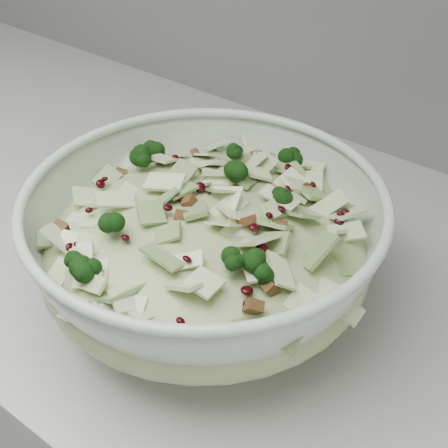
# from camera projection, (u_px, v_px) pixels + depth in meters

# --- Properties ---
(counter) EXTENTS (3.60, 0.60, 0.90)m
(counter) POSITION_uv_depth(u_px,v_px,m) (107.00, 376.00, 1.11)
(counter) COLOR #AAAAA6
(counter) RESTS_ON floor
(mixing_bowl) EXTENTS (0.34, 0.34, 0.13)m
(mixing_bowl) POSITION_uv_depth(u_px,v_px,m) (206.00, 248.00, 0.58)
(mixing_bowl) COLOR silver
(mixing_bowl) RESTS_ON counter
(salad) EXTENTS (0.31, 0.31, 0.13)m
(salad) POSITION_uv_depth(u_px,v_px,m) (205.00, 230.00, 0.56)
(salad) COLOR #A7B57C
(salad) RESTS_ON mixing_bowl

